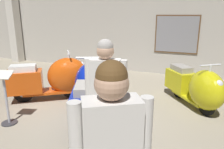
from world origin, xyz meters
TOP-DOWN VIEW (x-y plane):
  - ground_plane at (0.00, 0.00)m, footprint 60.00×60.00m
  - showroom_back_wall at (-0.19, 3.95)m, footprint 18.00×0.63m
  - scooter_0 at (-1.39, 0.64)m, footprint 1.80×1.51m
  - scooter_1 at (-0.28, 0.19)m, footprint 1.23×1.88m
  - scooter_2 at (1.72, 1.30)m, footprint 1.42×1.64m
  - visitor_1 at (0.57, -0.89)m, footprint 0.56×0.31m
  - info_stanchion at (-1.47, -0.71)m, footprint 0.37×0.30m

SIDE VIEW (x-z plane):
  - ground_plane at x=0.00m, z-range 0.00..0.00m
  - info_stanchion at x=-1.47m, z-range -0.09..0.91m
  - scooter_2 at x=1.72m, z-range -0.05..0.99m
  - scooter_1 at x=-0.28m, z-range -0.05..1.07m
  - scooter_0 at x=-1.39m, z-range -0.05..1.08m
  - visitor_1 at x=0.57m, z-range 0.13..1.80m
  - showroom_back_wall at x=-0.19m, z-range 0.00..3.58m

